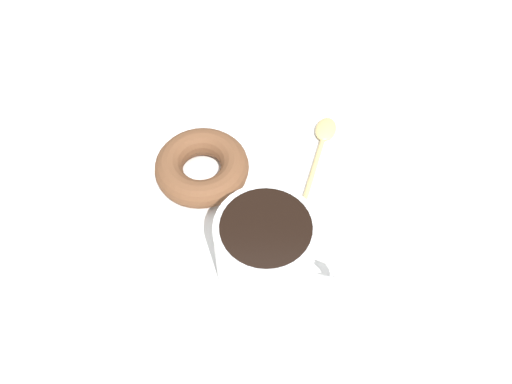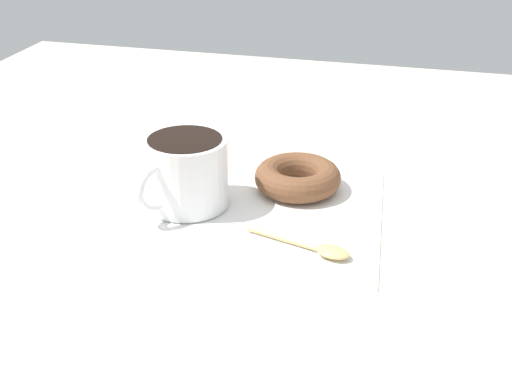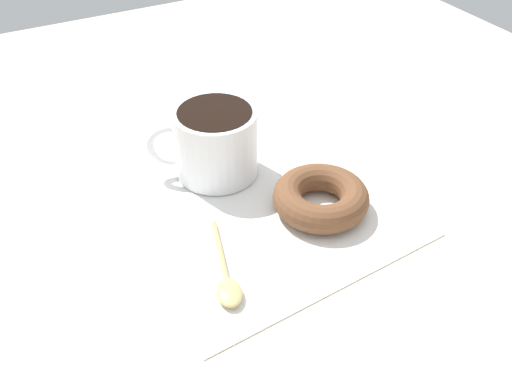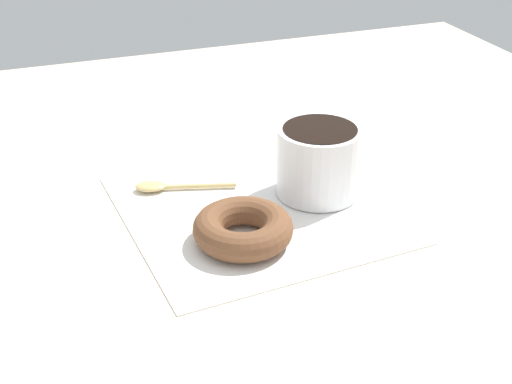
{
  "view_description": "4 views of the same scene",
  "coord_description": "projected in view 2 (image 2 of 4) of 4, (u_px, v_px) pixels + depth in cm",
  "views": [
    {
      "loc": [
        -1.92,
        31.79,
        51.56
      ],
      "look_at": [
        -1.67,
        -2.37,
        2.3
      ],
      "focal_mm": 40.0,
      "sensor_mm": 36.0,
      "label": 1
    },
    {
      "loc": [
        -71.28,
        -20.54,
        38.17
      ],
      "look_at": [
        -1.67,
        -2.37,
        2.3
      ],
      "focal_mm": 50.0,
      "sensor_mm": 36.0,
      "label": 2
    },
    {
      "loc": [
        -24.07,
        -44.41,
        40.36
      ],
      "look_at": [
        -1.67,
        -2.37,
        2.3
      ],
      "focal_mm": 40.0,
      "sensor_mm": 36.0,
      "label": 3
    },
    {
      "loc": [
        62.83,
        -25.91,
        40.47
      ],
      "look_at": [
        -1.67,
        -2.37,
        2.3
      ],
      "focal_mm": 50.0,
      "sensor_mm": 36.0,
      "label": 4
    }
  ],
  "objects": [
    {
      "name": "ground_plane",
      "position": [
        240.0,
        209.0,
        0.84
      ],
      "size": [
        120.0,
        120.0,
        2.0
      ],
      "primitive_type": "cube",
      "color": "beige"
    },
    {
      "name": "napkin",
      "position": [
        256.0,
        209.0,
        0.81
      ],
      "size": [
        30.46,
        30.46,
        0.3
      ],
      "primitive_type": "cube",
      "rotation": [
        0.0,
        0.0,
        0.08
      ],
      "color": "white",
      "rests_on": "ground_plane"
    },
    {
      "name": "donut",
      "position": [
        298.0,
        177.0,
        0.85
      ],
      "size": [
        10.36,
        10.36,
        3.1
      ],
      "primitive_type": "torus",
      "color": "brown",
      "rests_on": "napkin"
    },
    {
      "name": "coffee_cup",
      "position": [
        185.0,
        171.0,
        0.8
      ],
      "size": [
        12.27,
        9.53,
        8.06
      ],
      "color": "white",
      "rests_on": "napkin"
    },
    {
      "name": "spoon",
      "position": [
        320.0,
        248.0,
        0.72
      ],
      "size": [
        4.74,
        11.74,
        0.9
      ],
      "color": "#D8B772",
      "rests_on": "napkin"
    }
  ]
}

